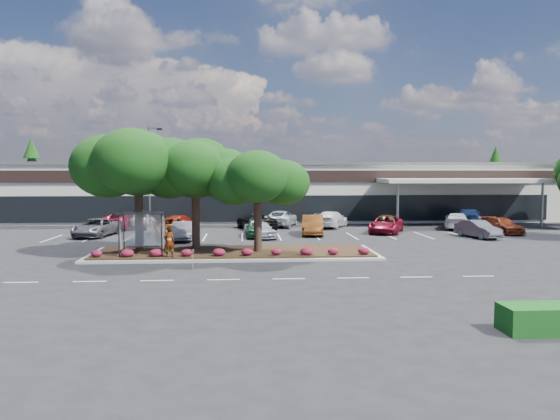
{
  "coord_description": "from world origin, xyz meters",
  "views": [
    {
      "loc": [
        -1.46,
        -30.42,
        5.25
      ],
      "look_at": [
        1.15,
        7.4,
        2.6
      ],
      "focal_mm": 35.0,
      "sensor_mm": 36.0,
      "label": 1
    }
  ],
  "objects": [
    {
      "name": "conifer_north_west",
      "position": [
        -30.0,
        46.0,
        5.0
      ],
      "size": [
        4.4,
        4.4,
        10.0
      ],
      "primitive_type": "cone",
      "color": "#0F360E",
      "rests_on": "ground"
    },
    {
      "name": "car_11",
      "position": [
        -7.12,
        19.04,
        0.7
      ],
      "size": [
        3.26,
        5.15,
        1.39
      ],
      "primitive_type": "imported",
      "rotation": [
        0.0,
        0.0,
        2.84
      ],
      "color": "#860D04",
      "rests_on": "ground"
    },
    {
      "name": "island_tree_east",
      "position": [
        -0.5,
        3.7,
        3.51
      ],
      "size": [
        5.8,
        5.8,
        6.5
      ],
      "primitive_type": null,
      "color": "#0F360E",
      "rests_on": "landscape_island"
    },
    {
      "name": "car_9",
      "position": [
        -12.19,
        20.88,
        0.79
      ],
      "size": [
        4.44,
        6.26,
        1.59
      ],
      "primitive_type": "imported",
      "rotation": [
        0.0,
        0.0,
        2.79
      ],
      "color": "maroon",
      "rests_on": "ground"
    },
    {
      "name": "car_14",
      "position": [
        6.95,
        20.72,
        0.76
      ],
      "size": [
        4.15,
        5.66,
        1.52
      ],
      "primitive_type": "imported",
      "rotation": [
        0.0,
        0.0,
        2.71
      ],
      "color": "white",
      "rests_on": "ground"
    },
    {
      "name": "survey_stake",
      "position": [
        -4.14,
        -1.07,
        0.7
      ],
      "size": [
        0.07,
        0.14,
        1.09
      ],
      "color": "#A17854",
      "rests_on": "ground"
    },
    {
      "name": "bus_shelter",
      "position": [
        -7.5,
        2.95,
        2.31
      ],
      "size": [
        2.75,
        1.55,
        2.59
      ],
      "color": "black",
      "rests_on": "landscape_island"
    },
    {
      "name": "car_0",
      "position": [
        -13.4,
        14.66,
        0.73
      ],
      "size": [
        3.24,
        5.57,
        1.46
      ],
      "primitive_type": "imported",
      "rotation": [
        0.0,
        0.0,
        -0.16
      ],
      "color": "#515158",
      "rests_on": "ground"
    },
    {
      "name": "ground",
      "position": [
        0.0,
        0.0,
        0.0
      ],
      "size": [
        160.0,
        160.0,
        0.0
      ],
      "primitive_type": "plane",
      "color": "black",
      "rests_on": "ground"
    },
    {
      "name": "car_2",
      "position": [
        -6.08,
        11.75,
        0.71
      ],
      "size": [
        1.78,
        4.42,
        1.43
      ],
      "primitive_type": "imported",
      "rotation": [
        0.0,
        0.0,
        0.06
      ],
      "color": "#5D5D64",
      "rests_on": "ground"
    },
    {
      "name": "car_5",
      "position": [
        4.39,
        14.7,
        0.81
      ],
      "size": [
        2.35,
        5.12,
        1.63
      ],
      "primitive_type": "imported",
      "rotation": [
        0.0,
        0.0,
        -0.13
      ],
      "color": "brown",
      "rests_on": "ground"
    },
    {
      "name": "car_4",
      "position": [
        -0.06,
        12.62,
        0.69
      ],
      "size": [
        2.95,
        4.36,
        1.38
      ],
      "primitive_type": "imported",
      "rotation": [
        0.0,
        0.0,
        0.36
      ],
      "color": "#ACB0B9",
      "rests_on": "ground"
    },
    {
      "name": "car_1",
      "position": [
        -7.19,
        13.76,
        0.78
      ],
      "size": [
        3.54,
        6.01,
        1.57
      ],
      "primitive_type": "imported",
      "rotation": [
        0.0,
        0.0,
        0.17
      ],
      "color": "maroon",
      "rests_on": "ground"
    },
    {
      "name": "car_3",
      "position": [
        -0.33,
        13.47,
        0.74
      ],
      "size": [
        1.75,
        4.34,
        1.48
      ],
      "primitive_type": "imported",
      "rotation": [
        0.0,
        0.0,
        -0.0
      ],
      "color": "#205730",
      "rests_on": "ground"
    },
    {
      "name": "car_15",
      "position": [
        11.67,
        18.32,
        0.73
      ],
      "size": [
        2.8,
        4.6,
        1.46
      ],
      "primitive_type": "imported",
      "rotation": [
        0.0,
        0.0,
        2.87
      ],
      "color": "#1C4F15",
      "rests_on": "ground"
    },
    {
      "name": "shrub_row",
      "position": [
        -2.0,
        1.9,
        0.51
      ],
      "size": [
        17.0,
        0.8,
        0.5
      ],
      "primitive_type": null,
      "color": "maroon",
      "rests_on": "landscape_island"
    },
    {
      "name": "retail_store",
      "position": [
        0.06,
        33.91,
        3.15
      ],
      "size": [
        80.4,
        25.2,
        6.25
      ],
      "color": "silver",
      "rests_on": "ground"
    },
    {
      "name": "car_13",
      "position": [
        2.21,
        21.82,
        0.76
      ],
      "size": [
        3.86,
        5.94,
        1.52
      ],
      "primitive_type": "imported",
      "rotation": [
        0.0,
        0.0,
        2.88
      ],
      "color": "#B0B7BD",
      "rests_on": "ground"
    },
    {
      "name": "car_17",
      "position": [
        20.38,
        20.75,
        0.86
      ],
      "size": [
        4.62,
        6.37,
        1.71
      ],
      "primitive_type": "imported",
      "rotation": [
        0.0,
        0.0,
        2.72
      ],
      "color": "navy",
      "rests_on": "ground"
    },
    {
      "name": "car_6",
      "position": [
        10.9,
        15.65,
        0.73
      ],
      "size": [
        4.32,
        5.75,
        1.45
      ],
      "primitive_type": "imported",
      "rotation": [
        0.0,
        0.0,
        -0.42
      ],
      "color": "maroon",
      "rests_on": "ground"
    },
    {
      "name": "car_7",
      "position": [
        17.3,
        11.69,
        0.69
      ],
      "size": [
        2.57,
        4.46,
        1.39
      ],
      "primitive_type": "imported",
      "rotation": [
        0.0,
        0.0,
        0.28
      ],
      "color": "#4C4D53",
      "rests_on": "ground"
    },
    {
      "name": "island_tree_mid",
      "position": [
        -4.5,
        5.2,
        3.92
      ],
      "size": [
        6.6,
        6.6,
        7.32
      ],
      "primitive_type": null,
      "color": "#0F360E",
      "rests_on": "landscape_island"
    },
    {
      "name": "island_tree_west",
      "position": [
        -8.0,
        4.5,
        4.21
      ],
      "size": [
        7.2,
        7.2,
        7.89
      ],
      "primitive_type": null,
      "color": "#0F360E",
      "rests_on": "landscape_island"
    },
    {
      "name": "person_waiting",
      "position": [
        -5.77,
        1.7,
        1.16
      ],
      "size": [
        0.75,
        0.59,
        1.8
      ],
      "primitive_type": "imported",
      "rotation": [
        0.0,
        0.0,
        3.42
      ],
      "color": "#594C47",
      "rests_on": "landscape_island"
    },
    {
      "name": "car_10",
      "position": [
        -11.3,
        21.54,
        0.71
      ],
      "size": [
        4.18,
        5.65,
        1.43
      ],
      "primitive_type": "imported",
      "rotation": [
        0.0,
        0.0,
        3.54
      ],
      "color": "silver",
      "rests_on": "ground"
    },
    {
      "name": "car_16",
      "position": [
        18.24,
        18.34,
        0.75
      ],
      "size": [
        3.91,
        5.58,
        1.5
      ],
      "primitive_type": "imported",
      "rotation": [
        0.0,
        0.0,
        2.75
      ],
      "color": "silver",
      "rests_on": "ground"
    },
    {
      "name": "light_pole",
      "position": [
        -9.5,
        18.05,
        4.06
      ],
      "size": [
        1.42,
        0.73,
        9.19
      ],
      "rotation": [
        0.0,
        0.0,
        -0.29
      ],
      "color": "#A5A5A0",
      "rests_on": "ground"
    },
    {
      "name": "car_8",
      "position": [
        20.69,
        14.55,
        0.66
      ],
      "size": [
        2.64,
        4.82,
        1.32
      ],
      "primitive_type": "imported",
      "rotation": [
        0.0,
        0.0,
        0.18
      ],
      "color": "maroon",
      "rests_on": "ground"
    },
    {
      "name": "conifer_north_east",
      "position": [
        34.0,
        44.0,
        4.5
      ],
      "size": [
        3.96,
        3.96,
        9.0
      ],
      "primitive_type": "cone",
      "color": "#0F360E",
      "rests_on": "ground"
    },
    {
      "name": "lane_markings",
      "position": [
        -0.14,
        10.42,
        0.01
      ],
      "size": [
        33.12,
        20.06,
        0.01
      ],
      "color": "silver",
      "rests_on": "ground"
    },
    {
      "name": "landscape_island",
      "position": [
        -2.0,
        4.0,
        0.12
      ],
      "size": [
        18.0,
        6.0,
        0.26
      ],
      "color": "#A5A5A0",
      "rests_on": "ground"
    },
    {
      "name": "car_12",
      "position": [
        -0.23,
        19.2,
        0.77
      ],
      "size": [
        3.95,
        6.01,
        1.53
      ],
      "primitive_type": "imported",
      "rotation": [
        0.0,
        0.0,
        3.42
      ],
      "color": "black",
      "rests_on": "ground"
    }
  ]
}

